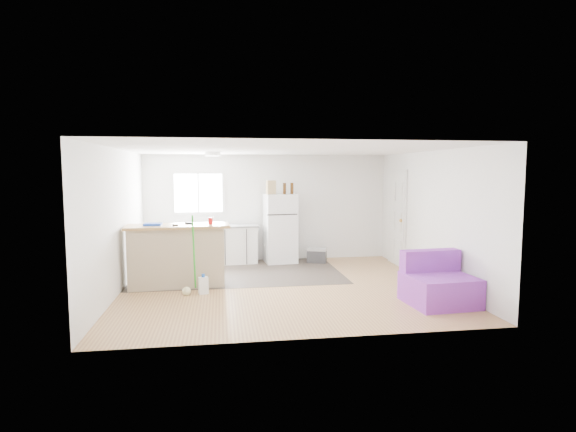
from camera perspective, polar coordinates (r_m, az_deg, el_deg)
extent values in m
cube|color=#98653F|center=(8.01, -0.67, -9.01)|extent=(5.50, 5.00, 0.01)
cube|color=white|center=(7.76, -0.69, 8.45)|extent=(5.50, 5.00, 0.01)
cube|color=white|center=(10.26, -2.59, 1.05)|extent=(5.50, 0.01, 2.40)
cube|color=white|center=(5.35, 2.99, -3.20)|extent=(5.50, 0.01, 2.40)
cube|color=white|center=(7.90, -20.85, -0.69)|extent=(0.01, 5.00, 2.40)
cube|color=white|center=(8.61, 17.77, -0.10)|extent=(0.01, 5.00, 2.40)
cube|color=#322A25|center=(9.16, -6.29, -7.13)|extent=(4.05, 2.50, 0.00)
cube|color=white|center=(10.19, -11.31, 2.89)|extent=(1.18, 0.04, 0.98)
cube|color=white|center=(10.17, -11.31, 2.88)|extent=(1.05, 0.01, 0.85)
cube|color=white|center=(10.16, -11.31, 2.88)|extent=(0.03, 0.02, 0.85)
cube|color=white|center=(10.02, 13.67, -0.28)|extent=(0.05, 0.82, 2.03)
cube|color=white|center=(10.02, 13.72, -0.25)|extent=(0.03, 0.92, 2.10)
sphere|color=gold|center=(9.71, 14.13, -0.56)|extent=(0.07, 0.07, 0.07)
cylinder|color=white|center=(8.88, -9.53, 7.76)|extent=(0.30, 0.30, 0.07)
cube|color=white|center=(10.01, -9.34, -3.71)|extent=(1.88, 0.68, 0.81)
cube|color=slate|center=(9.95, -9.37, -1.30)|extent=(1.94, 0.72, 0.04)
cube|color=silver|center=(9.92, -9.38, -1.32)|extent=(0.53, 0.42, 0.06)
cube|color=tan|center=(8.19, -13.92, -5.06)|extent=(1.65, 0.67, 1.05)
cube|color=tan|center=(8.11, -13.79, -1.26)|extent=(1.82, 0.79, 0.05)
cube|color=white|center=(10.01, -1.00, -1.57)|extent=(0.73, 0.69, 1.53)
cube|color=black|center=(9.65, -0.75, 0.18)|extent=(0.67, 0.07, 0.02)
cube|color=silver|center=(9.60, -2.35, 1.33)|extent=(0.03, 0.02, 0.28)
cube|color=silver|center=(9.67, -2.33, -2.64)|extent=(0.03, 0.02, 0.54)
cube|color=#313134|center=(10.07, 3.69, -5.14)|extent=(0.48, 0.40, 0.28)
cube|color=#939396|center=(10.04, 3.70, -4.22)|extent=(0.51, 0.43, 0.06)
cube|color=purple|center=(7.31, 18.69, -8.89)|extent=(1.02, 0.96, 0.45)
cube|color=purple|center=(7.51, 17.61, -5.38)|extent=(0.97, 0.29, 0.34)
cube|color=white|center=(7.66, -10.69, -8.66)|extent=(0.17, 0.14, 0.28)
cylinder|color=blue|center=(7.62, -10.72, -7.44)|extent=(0.07, 0.07, 0.05)
cylinder|color=green|center=(7.64, -11.85, -4.57)|extent=(0.04, 0.35, 1.28)
sphere|color=beige|center=(7.66, -12.77, -9.31)|extent=(0.15, 0.15, 0.15)
cylinder|color=red|center=(8.07, -9.81, -0.61)|extent=(0.09, 0.09, 0.12)
cube|color=#143CBC|center=(8.14, -16.78, -1.01)|extent=(0.31, 0.23, 0.04)
cube|color=black|center=(8.17, -12.46, -0.90)|extent=(0.15, 0.10, 0.03)
cube|color=black|center=(7.97, -14.10, -1.11)|extent=(0.11, 0.06, 0.03)
cube|color=tan|center=(9.87, -2.17, 3.66)|extent=(0.22, 0.15, 0.30)
cylinder|color=#3D220B|center=(9.84, -0.45, 3.51)|extent=(0.09, 0.09, 0.25)
cylinder|color=#3D220B|center=(9.91, 0.50, 3.53)|extent=(0.07, 0.07, 0.25)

